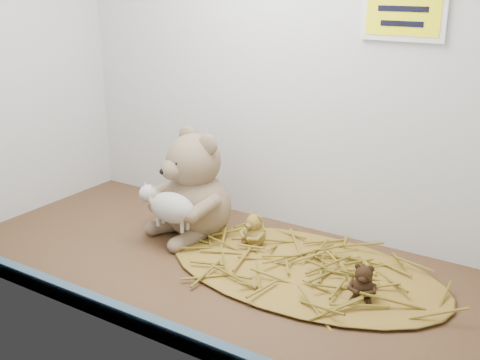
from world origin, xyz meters
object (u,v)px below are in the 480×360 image
Objects in this scene: main_teddy at (196,183)px; mini_teddy_tan at (255,228)px; mini_teddy_brown at (364,280)px; toy_lamb at (172,208)px.

mini_teddy_tan is (16.33, 0.71, -8.19)cm from main_teddy.
main_teddy is 3.76× the size of mini_teddy_brown.
toy_lamb is at bearing 169.01° from mini_teddy_brown.
mini_teddy_brown is (30.93, -9.35, -0.41)cm from mini_teddy_tan.
toy_lamb is 47.59cm from mini_teddy_brown.
mini_teddy_tan is (16.33, 10.34, -5.04)cm from toy_lamb.
toy_lamb is at bearing -133.63° from mini_teddy_tan.
toy_lamb is at bearing -66.82° from main_teddy.
main_teddy reaches higher than mini_teddy_tan.
toy_lamb is 19.98cm from mini_teddy_tan.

